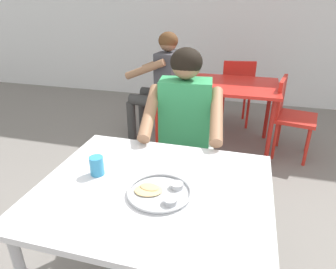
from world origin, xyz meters
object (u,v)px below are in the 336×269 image
(patron_background, at_px, (161,78))
(chair_red_left, at_px, (179,98))
(chair_foreground, at_px, (186,146))
(chair_red_far, at_px, (236,88))
(table_foreground, at_px, (154,201))
(table_background_red, at_px, (233,92))
(drinking_cup, at_px, (97,165))
(diner_foreground, at_px, (184,128))
(thali_tray, at_px, (160,192))
(chair_red_right, at_px, (289,112))

(patron_background, bearing_deg, chair_red_left, 6.88)
(chair_foreground, distance_m, chair_red_far, 1.74)
(table_foreground, bearing_deg, patron_background, 105.68)
(patron_background, bearing_deg, table_background_red, -0.67)
(drinking_cup, bearing_deg, diner_foreground, 67.38)
(diner_foreground, bearing_deg, drinking_cup, -112.62)
(table_foreground, xyz_separation_m, thali_tray, (0.04, -0.04, 0.09))
(thali_tray, xyz_separation_m, chair_red_left, (-0.41, 2.10, -0.27))
(chair_red_right, xyz_separation_m, chair_red_far, (-0.57, 0.65, 0.02))
(drinking_cup, xyz_separation_m, diner_foreground, (0.28, 0.67, -0.06))
(drinking_cup, bearing_deg, table_background_red, 75.48)
(table_foreground, bearing_deg, table_background_red, 83.76)
(patron_background, bearing_deg, thali_tray, -73.54)
(drinking_cup, xyz_separation_m, chair_red_far, (0.53, 2.60, -0.31))
(table_foreground, height_order, chair_red_right, chair_red_right)
(chair_red_right, bearing_deg, chair_foreground, -128.17)
(drinking_cup, xyz_separation_m, patron_background, (-0.28, 2.00, -0.08))
(diner_foreground, xyz_separation_m, table_background_red, (0.24, 1.32, -0.12))
(drinking_cup, relative_size, diner_foreground, 0.07)
(thali_tray, height_order, chair_red_far, chair_red_far)
(thali_tray, relative_size, chair_red_left, 0.34)
(thali_tray, relative_size, diner_foreground, 0.23)
(table_foreground, bearing_deg, chair_red_right, 68.02)
(drinking_cup, distance_m, chair_red_far, 2.67)
(chair_red_far, bearing_deg, drinking_cup, -101.46)
(table_foreground, distance_m, thali_tray, 0.11)
(chair_red_far, bearing_deg, diner_foreground, -97.33)
(table_foreground, height_order, chair_foreground, chair_foreground)
(diner_foreground, xyz_separation_m, chair_red_right, (0.82, 1.28, -0.27))
(table_foreground, height_order, drinking_cup, drinking_cup)
(drinking_cup, distance_m, chair_foreground, 0.97)
(table_foreground, distance_m, chair_red_far, 2.65)
(diner_foreground, bearing_deg, chair_red_far, 82.67)
(chair_foreground, relative_size, diner_foreground, 0.68)
(drinking_cup, height_order, patron_background, patron_background)
(drinking_cup, distance_m, diner_foreground, 0.73)
(patron_background, bearing_deg, chair_foreground, -64.39)
(table_background_red, bearing_deg, chair_red_left, 176.71)
(table_foreground, bearing_deg, chair_red_left, 100.12)
(table_foreground, xyz_separation_m, patron_background, (-0.57, 2.03, 0.05))
(chair_foreground, bearing_deg, patron_background, 115.61)
(table_foreground, distance_m, table_background_red, 2.03)
(chair_red_far, relative_size, patron_background, 0.70)
(table_foreground, xyz_separation_m, chair_red_left, (-0.37, 2.05, -0.18))
(table_foreground, height_order, chair_red_left, chair_red_left)
(chair_foreground, bearing_deg, chair_red_far, 81.03)
(diner_foreground, distance_m, chair_red_right, 1.55)
(chair_red_left, xyz_separation_m, patron_background, (-0.20, -0.02, 0.23))
(chair_foreground, relative_size, patron_background, 0.70)
(thali_tray, relative_size, table_background_red, 0.31)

